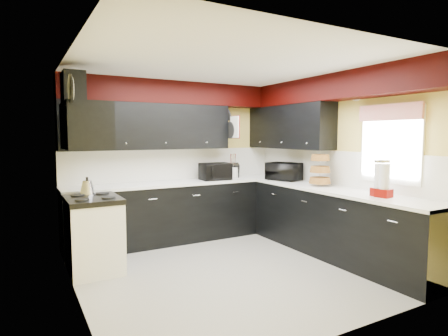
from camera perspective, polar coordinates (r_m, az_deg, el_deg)
name	(u,v)px	position (r m, az deg, el deg)	size (l,w,h in m)	color
ground	(230,268)	(4.86, 0.96, -15.05)	(3.60, 3.60, 0.00)	gray
wall_back	(176,161)	(6.20, -7.39, 1.12)	(3.60, 0.06, 2.50)	#E0C666
wall_right	(337,164)	(5.70, 16.82, 0.60)	(0.06, 3.60, 2.50)	#E0C666
wall_left	(74,178)	(4.00, -21.91, -1.37)	(0.06, 3.60, 2.50)	#E0C666
ceiling	(231,66)	(4.64, 1.01, 15.33)	(3.60, 3.60, 0.06)	white
cab_back	(183,212)	(6.04, -6.24, -6.65)	(3.60, 0.60, 0.90)	black
cab_right	(336,224)	(5.40, 16.67, -8.23)	(0.60, 3.00, 0.90)	black
counter_back	(183,183)	(5.96, -6.29, -2.22)	(3.62, 0.64, 0.04)	white
counter_right	(337,190)	(5.32, 16.80, -3.29)	(0.64, 3.02, 0.04)	white
splash_back	(176,164)	(6.20, -7.35, 0.56)	(3.60, 0.02, 0.50)	white
splash_right	(336,168)	(5.70, 16.73, -0.01)	(0.02, 3.60, 0.50)	white
upper_back	(149,127)	(5.86, -11.39, 6.21)	(2.60, 0.35, 0.70)	black
upper_right	(289,127)	(6.24, 9.84, 6.16)	(0.35, 1.80, 0.70)	black
soffit_back	(179,93)	(6.06, -6.87, 11.21)	(3.60, 0.36, 0.35)	black
soffit_right	(339,87)	(5.47, 17.16, 11.69)	(0.36, 3.24, 0.35)	black
stove	(94,237)	(4.93, -19.21, -9.84)	(0.60, 0.75, 0.86)	white
cooktop	(93,200)	(4.83, -19.37, -4.55)	(0.62, 0.77, 0.06)	black
hood	(86,126)	(4.76, -20.28, 6.04)	(0.50, 0.78, 0.55)	black
hood_duct	(73,89)	(4.77, -22.01, 11.05)	(0.24, 0.40, 0.40)	black
window	(391,145)	(5.09, 24.09, 3.24)	(0.03, 0.86, 0.96)	white
valance	(389,112)	(5.06, 23.88, 7.78)	(0.04, 0.88, 0.20)	red
pan_top	(226,115)	(6.33, 0.36, 8.03)	(0.03, 0.22, 0.40)	black
pan_mid	(230,130)	(6.21, 0.95, 5.78)	(0.03, 0.28, 0.46)	black
pan_low	(223,132)	(6.43, -0.21, 5.49)	(0.03, 0.24, 0.42)	black
cut_board	(234,127)	(6.11, 1.60, 6.26)	(0.03, 0.26, 0.35)	white
baskets	(320,169)	(5.55, 14.42, -0.19)	(0.27, 0.27, 0.50)	brown
clock	(71,89)	(4.26, -22.34, 11.12)	(0.03, 0.30, 0.30)	black
deco_plate	(357,92)	(5.46, 19.56, 10.84)	(0.03, 0.24, 0.24)	white
toaster_oven	(216,171)	(6.11, -1.30, -0.53)	(0.47, 0.39, 0.27)	black
microwave	(284,171)	(6.13, 9.13, -0.52)	(0.52, 0.35, 0.29)	black
utensil_crock	(233,172)	(6.40, 1.38, -0.68)	(0.17, 0.17, 0.18)	white
knife_block	(235,171)	(6.45, 1.76, -0.39)	(0.11, 0.15, 0.24)	black
kettle	(87,187)	(5.08, -20.11, -2.78)	(0.19, 0.19, 0.17)	#A9AAAE
dispenser_a	(384,179)	(4.78, 23.24, -1.60)	(0.16, 0.16, 0.43)	#610800
dispenser_b	(380,179)	(4.83, 22.62, -1.57)	(0.15, 0.15, 0.41)	maroon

